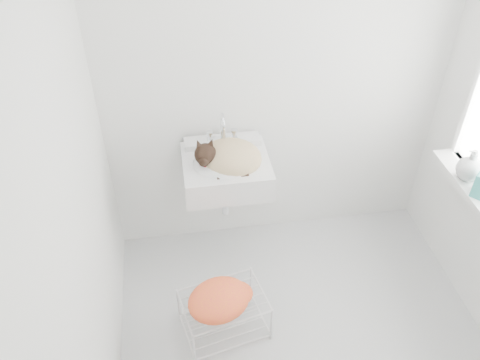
{
  "coord_description": "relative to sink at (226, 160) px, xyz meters",
  "views": [
    {
      "loc": [
        -0.65,
        -1.68,
        2.69
      ],
      "look_at": [
        -0.31,
        0.5,
        0.88
      ],
      "focal_mm": 37.48,
      "sensor_mm": 36.0,
      "label": 1
    }
  ],
  "objects": [
    {
      "name": "floor",
      "position": [
        0.36,
        -0.74,
        -0.85
      ],
      "size": [
        2.2,
        2.0,
        0.02
      ],
      "primitive_type": "cube",
      "color": "#B7B8B9",
      "rests_on": "ground"
    },
    {
      "name": "back_wall",
      "position": [
        0.36,
        0.26,
        0.4
      ],
      "size": [
        2.2,
        0.02,
        2.5
      ],
      "primitive_type": "cube",
      "color": "white",
      "rests_on": "ground"
    },
    {
      "name": "left_wall",
      "position": [
        -0.74,
        -0.74,
        0.4
      ],
      "size": [
        0.02,
        2.0,
        2.5
      ],
      "primitive_type": "cube",
      "color": "white",
      "rests_on": "ground"
    },
    {
      "name": "windowsill",
      "position": [
        1.37,
        -0.54,
        -0.02
      ],
      "size": [
        0.16,
        0.88,
        0.04
      ],
      "primitive_type": "cube",
      "color": "white",
      "rests_on": "right_wall"
    },
    {
      "name": "sink",
      "position": [
        0.0,
        0.0,
        0.0
      ],
      "size": [
        0.53,
        0.46,
        0.21
      ],
      "primitive_type": "cube",
      "color": "silver",
      "rests_on": "back_wall"
    },
    {
      "name": "faucet",
      "position": [
        0.0,
        0.18,
        0.14
      ],
      "size": [
        0.19,
        0.14,
        0.19
      ],
      "primitive_type": null,
      "color": "silver",
      "rests_on": "sink"
    },
    {
      "name": "cat",
      "position": [
        0.01,
        -0.02,
        0.04
      ],
      "size": [
        0.44,
        0.39,
        0.25
      ],
      "rotation": [
        0.0,
        0.0,
        -0.24
      ],
      "color": "tan",
      "rests_on": "sink"
    },
    {
      "name": "wire_rack",
      "position": [
        -0.1,
        -0.6,
        -0.7
      ],
      "size": [
        0.54,
        0.43,
        0.29
      ],
      "primitive_type": "cube",
      "rotation": [
        0.0,
        0.0,
        0.21
      ],
      "color": "silver",
      "rests_on": "floor"
    },
    {
      "name": "towel",
      "position": [
        -0.14,
        -0.66,
        -0.53
      ],
      "size": [
        0.44,
        0.37,
        0.15
      ],
      "primitive_type": "ellipsoid",
      "rotation": [
        0.0,
        0.0,
        0.36
      ],
      "color": "orange",
      "rests_on": "wire_rack"
    },
    {
      "name": "bottle_b",
      "position": [
        1.36,
        -0.54,
        0.0
      ],
      "size": [
        0.14,
        0.14,
        0.22
      ],
      "primitive_type": "imported",
      "rotation": [
        0.0,
        0.0,
        5.45
      ],
      "color": "teal",
      "rests_on": "windowsill"
    },
    {
      "name": "bottle_c",
      "position": [
        1.36,
        -0.39,
        0.0
      ],
      "size": [
        0.18,
        0.18,
        0.19
      ],
      "primitive_type": "imported",
      "rotation": [
        0.0,
        0.0,
        4.51
      ],
      "color": "silver",
      "rests_on": "windowsill"
    }
  ]
}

